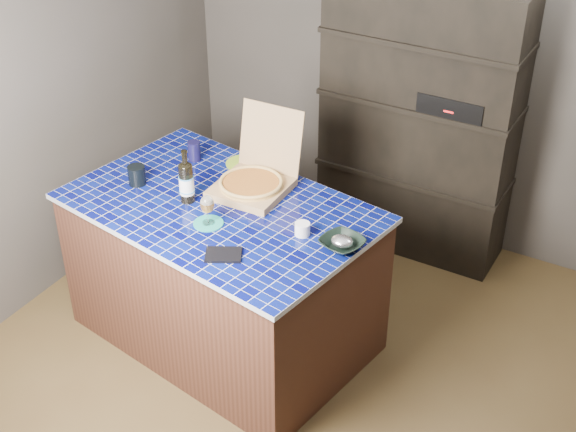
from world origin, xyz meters
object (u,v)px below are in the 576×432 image
Objects in this scene: kitchen_island at (224,273)px; pizza_box at (253,181)px; dvd_case at (223,255)px; bowl at (342,244)px; wine_glass at (207,205)px; mead_bottle at (186,182)px.

pizza_box is (0.07, 0.22, 0.50)m from kitchen_island.
bowl is (0.46, 0.34, 0.02)m from dvd_case.
pizza_box is at bearing 82.51° from kitchen_island.
bowl is (0.68, 0.15, -0.09)m from wine_glass.
bowl is (0.66, -0.25, -0.03)m from pizza_box.
pizza_box is 2.27× the size of bowl.
wine_glass reaches higher than bowl.
kitchen_island is at bearing -108.72° from pizza_box.
wine_glass is at bearing -30.11° from mead_bottle.
dvd_case is (0.27, -0.37, 0.45)m from kitchen_island.
wine_glass is at bearing -167.68° from bowl.
kitchen_island is 0.64m from dvd_case.
pizza_box is at bearing 48.33° from mead_bottle.
dvd_case is at bearing -44.42° from kitchen_island.
pizza_box is 0.37m from mead_bottle.
wine_glass is 0.93× the size of dvd_case.
wine_glass reaches higher than kitchen_island.
wine_glass is 0.31m from dvd_case.
bowl is at bearing -22.45° from pizza_box.
kitchen_island is at bearing -172.68° from dvd_case.
mead_bottle is at bearing -154.79° from dvd_case.
wine_glass reaches higher than dvd_case.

